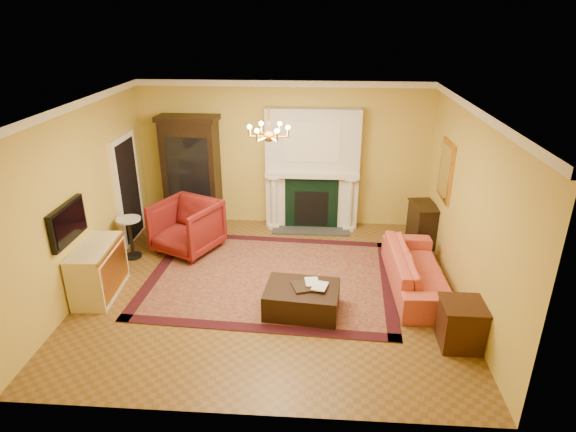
# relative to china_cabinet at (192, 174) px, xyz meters

# --- Properties ---
(floor) EXTENTS (6.00, 5.50, 0.02)m
(floor) POSITION_rel_china_cabinet_xyz_m (1.89, -2.49, -1.13)
(floor) COLOR brown
(floor) RESTS_ON ground
(ceiling) EXTENTS (6.00, 5.50, 0.02)m
(ceiling) POSITION_rel_china_cabinet_xyz_m (1.89, -2.49, 1.89)
(ceiling) COLOR silver
(ceiling) RESTS_ON wall_back
(wall_back) EXTENTS (6.00, 0.02, 3.00)m
(wall_back) POSITION_rel_china_cabinet_xyz_m (1.89, 0.27, 0.38)
(wall_back) COLOR gold
(wall_back) RESTS_ON floor
(wall_front) EXTENTS (6.00, 0.02, 3.00)m
(wall_front) POSITION_rel_china_cabinet_xyz_m (1.89, -5.25, 0.38)
(wall_front) COLOR gold
(wall_front) RESTS_ON floor
(wall_left) EXTENTS (0.02, 5.50, 3.00)m
(wall_left) POSITION_rel_china_cabinet_xyz_m (-1.12, -2.49, 0.38)
(wall_left) COLOR gold
(wall_left) RESTS_ON floor
(wall_right) EXTENTS (0.02, 5.50, 3.00)m
(wall_right) POSITION_rel_china_cabinet_xyz_m (4.90, -2.49, 0.38)
(wall_right) COLOR gold
(wall_right) RESTS_ON floor
(fireplace) EXTENTS (1.90, 0.70, 2.50)m
(fireplace) POSITION_rel_china_cabinet_xyz_m (2.49, 0.08, 0.08)
(fireplace) COLOR silver
(fireplace) RESTS_ON wall_back
(crown_molding) EXTENTS (6.00, 5.50, 0.12)m
(crown_molding) POSITION_rel_china_cabinet_xyz_m (1.89, -1.53, 1.82)
(crown_molding) COLOR white
(crown_molding) RESTS_ON ceiling
(doorway) EXTENTS (0.08, 1.05, 2.10)m
(doorway) POSITION_rel_china_cabinet_xyz_m (-1.06, -0.79, -0.07)
(doorway) COLOR white
(doorway) RESTS_ON wall_left
(tv_panel) EXTENTS (0.09, 0.95, 0.58)m
(tv_panel) POSITION_rel_china_cabinet_xyz_m (-1.05, -3.09, 0.23)
(tv_panel) COLOR black
(tv_panel) RESTS_ON wall_left
(gilt_mirror) EXTENTS (0.06, 0.76, 1.05)m
(gilt_mirror) POSITION_rel_china_cabinet_xyz_m (4.86, -1.09, 0.53)
(gilt_mirror) COLOR gold
(gilt_mirror) RESTS_ON wall_right
(chandelier) EXTENTS (0.63, 0.55, 0.53)m
(chandelier) POSITION_rel_china_cabinet_xyz_m (1.89, -2.49, 1.49)
(chandelier) COLOR gold
(chandelier) RESTS_ON ceiling
(oriental_rug) EXTENTS (4.33, 3.34, 0.02)m
(oriental_rug) POSITION_rel_china_cabinet_xyz_m (1.85, -2.17, -1.11)
(oriental_rug) COLOR #4B1014
(oriental_rug) RESTS_ON floor
(china_cabinet) EXTENTS (1.15, 0.59, 2.23)m
(china_cabinet) POSITION_rel_china_cabinet_xyz_m (0.00, 0.00, 0.00)
(china_cabinet) COLOR black
(china_cabinet) RESTS_ON floor
(wingback_armchair) EXTENTS (1.38, 1.35, 1.09)m
(wingback_armchair) POSITION_rel_china_cabinet_xyz_m (0.17, -1.25, -0.57)
(wingback_armchair) COLOR maroon
(wingback_armchair) RESTS_ON floor
(pedestal_table) EXTENTS (0.44, 0.44, 0.78)m
(pedestal_table) POSITION_rel_china_cabinet_xyz_m (-0.79, -1.59, -0.66)
(pedestal_table) COLOR black
(pedestal_table) RESTS_ON floor
(commode) EXTENTS (0.61, 1.18, 0.86)m
(commode) POSITION_rel_china_cabinet_xyz_m (-0.84, -2.86, -0.69)
(commode) COLOR beige
(commode) RESTS_ON floor
(coral_sofa) EXTENTS (0.70, 2.24, 0.87)m
(coral_sofa) POSITION_rel_china_cabinet_xyz_m (4.30, -2.32, -0.68)
(coral_sofa) COLOR #D25742
(coral_sofa) RESTS_ON floor
(end_table) EXTENTS (0.54, 0.54, 0.63)m
(end_table) POSITION_rel_china_cabinet_xyz_m (4.61, -3.79, -0.80)
(end_table) COLOR #32190D
(end_table) RESTS_ON floor
(console_table) EXTENTS (0.50, 0.76, 0.79)m
(console_table) POSITION_rel_china_cabinet_xyz_m (4.67, -0.64, -0.72)
(console_table) COLOR black
(console_table) RESTS_ON floor
(leather_ottoman) EXTENTS (1.16, 0.90, 0.41)m
(leather_ottoman) POSITION_rel_china_cabinet_xyz_m (2.43, -3.16, -0.90)
(leather_ottoman) COLOR black
(leather_ottoman) RESTS_ON oriental_rug
(ottoman_tray) EXTENTS (0.54, 0.47, 0.03)m
(ottoman_tray) POSITION_rel_china_cabinet_xyz_m (2.51, -3.12, -0.68)
(ottoman_tray) COLOR black
(ottoman_tray) RESTS_ON leather_ottoman
(book_a) EXTENTS (0.20, 0.05, 0.27)m
(book_a) POSITION_rel_china_cabinet_xyz_m (2.47, -3.07, -0.53)
(book_a) COLOR gray
(book_a) RESTS_ON ottoman_tray
(book_b) EXTENTS (0.21, 0.07, 0.29)m
(book_b) POSITION_rel_china_cabinet_xyz_m (2.59, -3.14, -0.52)
(book_b) COLOR gray
(book_b) RESTS_ON ottoman_tray
(topiary_left) EXTENTS (0.15, 0.15, 0.40)m
(topiary_left) POSITION_rel_china_cabinet_xyz_m (1.96, 0.04, 0.33)
(topiary_left) COLOR gray
(topiary_left) RESTS_ON fireplace
(topiary_right) EXTENTS (0.17, 0.17, 0.46)m
(topiary_right) POSITION_rel_china_cabinet_xyz_m (3.20, 0.04, 0.36)
(topiary_right) COLOR gray
(topiary_right) RESTS_ON fireplace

